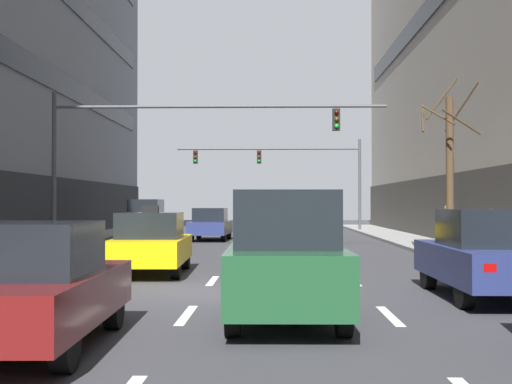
{
  "coord_description": "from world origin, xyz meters",
  "views": [
    {
      "loc": [
        1.39,
        -14.37,
        1.83
      ],
      "look_at": [
        0.66,
        17.78,
        2.33
      ],
      "focal_mm": 48.94,
      "sensor_mm": 36.0,
      "label": 1
    }
  ],
  "objects_px": {
    "taxi_driving_4": "(151,244)",
    "pedestrian_0": "(447,222)",
    "taxi_driving_6": "(276,216)",
    "traffic_signal_1": "(291,164)",
    "car_driving_3": "(146,219)",
    "car_driving_5": "(285,256)",
    "taxi_driving_0": "(275,225)",
    "car_driving_1": "(31,286)",
    "car_parked_1": "(489,254)",
    "traffic_signal_0": "(166,136)",
    "car_driving_2": "(211,224)",
    "street_tree_0": "(449,167)",
    "pedestrian_1": "(491,228)"
  },
  "relations": [
    {
      "from": "car_driving_3",
      "to": "car_driving_5",
      "type": "distance_m",
      "value": 25.53
    },
    {
      "from": "car_parked_1",
      "to": "traffic_signal_1",
      "type": "height_order",
      "value": "traffic_signal_1"
    },
    {
      "from": "car_driving_5",
      "to": "car_driving_2",
      "type": "bearing_deg",
      "value": 97.87
    },
    {
      "from": "car_driving_2",
      "to": "car_driving_3",
      "type": "relative_size",
      "value": 1.02
    },
    {
      "from": "car_driving_2",
      "to": "pedestrian_1",
      "type": "distance_m",
      "value": 15.22
    },
    {
      "from": "taxi_driving_0",
      "to": "traffic_signal_1",
      "type": "distance_m",
      "value": 12.66
    },
    {
      "from": "taxi_driving_4",
      "to": "street_tree_0",
      "type": "xyz_separation_m",
      "value": [
        9.34,
        6.64,
        2.29
      ]
    },
    {
      "from": "car_driving_3",
      "to": "pedestrian_1",
      "type": "relative_size",
      "value": 2.76
    },
    {
      "from": "traffic_signal_0",
      "to": "street_tree_0",
      "type": "distance_m",
      "value": 10.57
    },
    {
      "from": "car_driving_5",
      "to": "taxi_driving_4",
      "type": "bearing_deg",
      "value": 115.17
    },
    {
      "from": "taxi_driving_0",
      "to": "car_parked_1",
      "type": "relative_size",
      "value": 0.94
    },
    {
      "from": "taxi_driving_6",
      "to": "street_tree_0",
      "type": "relative_size",
      "value": 0.73
    },
    {
      "from": "car_parked_1",
      "to": "pedestrian_1",
      "type": "distance_m",
      "value": 9.64
    },
    {
      "from": "car_parked_1",
      "to": "taxi_driving_4",
      "type": "bearing_deg",
      "value": 148.73
    },
    {
      "from": "car_driving_3",
      "to": "street_tree_0",
      "type": "distance_m",
      "value": 16.84
    },
    {
      "from": "car_driving_2",
      "to": "pedestrian_1",
      "type": "relative_size",
      "value": 2.83
    },
    {
      "from": "street_tree_0",
      "to": "taxi_driving_0",
      "type": "bearing_deg",
      "value": 127.59
    },
    {
      "from": "taxi_driving_6",
      "to": "pedestrian_1",
      "type": "height_order",
      "value": "taxi_driving_6"
    },
    {
      "from": "taxi_driving_0",
      "to": "taxi_driving_6",
      "type": "relative_size",
      "value": 0.94
    },
    {
      "from": "car_driving_5",
      "to": "pedestrian_0",
      "type": "distance_m",
      "value": 18.05
    },
    {
      "from": "car_driving_1",
      "to": "street_tree_0",
      "type": "height_order",
      "value": "street_tree_0"
    },
    {
      "from": "taxi_driving_0",
      "to": "pedestrian_0",
      "type": "distance_m",
      "value": 8.36
    },
    {
      "from": "pedestrian_1",
      "to": "taxi_driving_4",
      "type": "bearing_deg",
      "value": -155.0
    },
    {
      "from": "taxi_driving_6",
      "to": "traffic_signal_1",
      "type": "height_order",
      "value": "traffic_signal_1"
    },
    {
      "from": "car_driving_2",
      "to": "car_parked_1",
      "type": "relative_size",
      "value": 0.94
    },
    {
      "from": "taxi_driving_0",
      "to": "car_driving_2",
      "type": "relative_size",
      "value": 1.0
    },
    {
      "from": "traffic_signal_1",
      "to": "car_driving_5",
      "type": "bearing_deg",
      "value": -91.7
    },
    {
      "from": "car_driving_1",
      "to": "taxi_driving_6",
      "type": "xyz_separation_m",
      "value": [
        3.28,
        31.98,
        0.3
      ]
    },
    {
      "from": "traffic_signal_0",
      "to": "pedestrian_0",
      "type": "xyz_separation_m",
      "value": [
        10.95,
        0.94,
        -3.35
      ]
    },
    {
      "from": "pedestrian_0",
      "to": "traffic_signal_0",
      "type": "bearing_deg",
      "value": -175.09
    },
    {
      "from": "car_driving_5",
      "to": "pedestrian_1",
      "type": "relative_size",
      "value": 2.76
    },
    {
      "from": "car_parked_1",
      "to": "traffic_signal_0",
      "type": "height_order",
      "value": "traffic_signal_0"
    },
    {
      "from": "taxi_driving_4",
      "to": "street_tree_0",
      "type": "distance_m",
      "value": 11.69
    },
    {
      "from": "traffic_signal_1",
      "to": "pedestrian_0",
      "type": "height_order",
      "value": "traffic_signal_1"
    },
    {
      "from": "traffic_signal_1",
      "to": "taxi_driving_4",
      "type": "bearing_deg",
      "value": -99.21
    },
    {
      "from": "car_driving_1",
      "to": "pedestrian_0",
      "type": "bearing_deg",
      "value": 62.26
    },
    {
      "from": "traffic_signal_0",
      "to": "car_parked_1",
      "type": "bearing_deg",
      "value": -58.03
    },
    {
      "from": "taxi_driving_4",
      "to": "street_tree_0",
      "type": "height_order",
      "value": "street_tree_0"
    },
    {
      "from": "taxi_driving_0",
      "to": "car_driving_1",
      "type": "height_order",
      "value": "taxi_driving_0"
    },
    {
      "from": "car_driving_2",
      "to": "pedestrian_1",
      "type": "bearing_deg",
      "value": -48.46
    },
    {
      "from": "car_driving_3",
      "to": "pedestrian_0",
      "type": "distance_m",
      "value": 15.48
    },
    {
      "from": "traffic_signal_0",
      "to": "pedestrian_0",
      "type": "relative_size",
      "value": 8.05
    },
    {
      "from": "car_parked_1",
      "to": "traffic_signal_0",
      "type": "xyz_separation_m",
      "value": [
        -8.22,
        13.17,
        3.57
      ]
    },
    {
      "from": "taxi_driving_4",
      "to": "pedestrian_0",
      "type": "distance_m",
      "value": 13.94
    },
    {
      "from": "traffic_signal_0",
      "to": "pedestrian_1",
      "type": "distance_m",
      "value": 12.32
    },
    {
      "from": "traffic_signal_0",
      "to": "pedestrian_1",
      "type": "bearing_deg",
      "value": -19.67
    },
    {
      "from": "traffic_signal_0",
      "to": "car_driving_1",
      "type": "bearing_deg",
      "value": -86.75
    },
    {
      "from": "taxi_driving_6",
      "to": "taxi_driving_0",
      "type": "bearing_deg",
      "value": -90.85
    },
    {
      "from": "car_driving_5",
      "to": "street_tree_0",
      "type": "relative_size",
      "value": 0.67
    },
    {
      "from": "car_driving_3",
      "to": "pedestrian_0",
      "type": "height_order",
      "value": "car_driving_3"
    }
  ]
}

